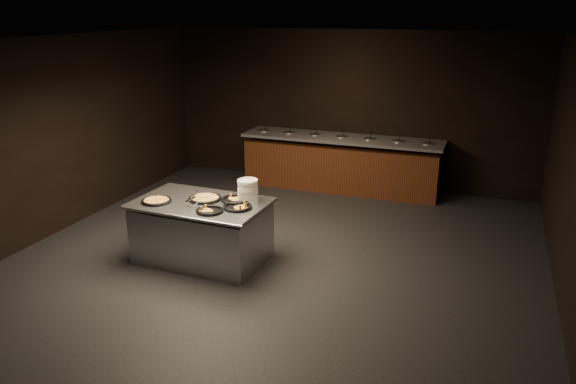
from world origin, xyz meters
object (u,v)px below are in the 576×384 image
at_px(pan_cheese_whole, 205,198).
at_px(serving_counter, 202,232).
at_px(plate_stack, 248,190).
at_px(pan_veggie_whole, 156,201).

bearing_deg(pan_cheese_whole, serving_counter, -98.12).
distance_m(plate_stack, pan_cheese_whole, 0.59).
height_order(pan_veggie_whole, pan_cheese_whole, same).
distance_m(pan_veggie_whole, pan_cheese_whole, 0.63).
height_order(plate_stack, pan_veggie_whole, plate_stack).
xyz_separation_m(pan_veggie_whole, pan_cheese_whole, (0.55, 0.31, 0.00)).
relative_size(serving_counter, pan_cheese_whole, 4.08).
bearing_deg(serving_counter, pan_cheese_whole, 84.21).
height_order(serving_counter, pan_veggie_whole, pan_veggie_whole).
bearing_deg(plate_stack, serving_counter, -154.18).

